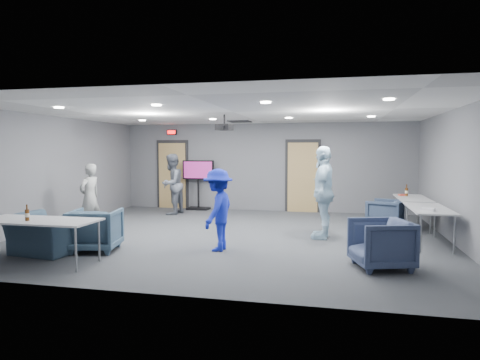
% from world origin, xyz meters
% --- Properties ---
extents(floor, '(9.00, 9.00, 0.00)m').
position_xyz_m(floor, '(0.00, 0.00, 0.00)').
color(floor, '#33363A').
rests_on(floor, ground).
extents(ceiling, '(9.00, 9.00, 0.00)m').
position_xyz_m(ceiling, '(0.00, 0.00, 2.70)').
color(ceiling, silver).
rests_on(ceiling, wall_back).
extents(wall_back, '(9.00, 0.02, 2.70)m').
position_xyz_m(wall_back, '(0.00, 4.00, 1.35)').
color(wall_back, slate).
rests_on(wall_back, floor).
extents(wall_front, '(9.00, 0.02, 2.70)m').
position_xyz_m(wall_front, '(0.00, -4.00, 1.35)').
color(wall_front, slate).
rests_on(wall_front, floor).
extents(wall_left, '(0.02, 8.00, 2.70)m').
position_xyz_m(wall_left, '(-4.50, 0.00, 1.35)').
color(wall_left, slate).
rests_on(wall_left, floor).
extents(wall_right, '(0.02, 8.00, 2.70)m').
position_xyz_m(wall_right, '(4.50, 0.00, 1.35)').
color(wall_right, slate).
rests_on(wall_right, floor).
extents(door_left, '(1.06, 0.17, 2.24)m').
position_xyz_m(door_left, '(-3.00, 3.95, 1.07)').
color(door_left, black).
rests_on(door_left, wall_back).
extents(door_right, '(1.06, 0.17, 2.24)m').
position_xyz_m(door_right, '(1.20, 3.95, 1.07)').
color(door_right, black).
rests_on(door_right, wall_back).
extents(exit_sign, '(0.32, 0.08, 0.16)m').
position_xyz_m(exit_sign, '(-3.00, 3.93, 2.45)').
color(exit_sign, black).
rests_on(exit_sign, wall_back).
extents(hvac_diffuser, '(0.60, 0.60, 0.03)m').
position_xyz_m(hvac_diffuser, '(-0.50, 2.80, 2.69)').
color(hvac_diffuser, black).
rests_on(hvac_diffuser, ceiling).
extents(downlights, '(6.18, 3.78, 0.02)m').
position_xyz_m(downlights, '(0.00, 0.00, 2.68)').
color(downlights, white).
rests_on(downlights, ceiling).
extents(person_a, '(0.49, 0.64, 1.56)m').
position_xyz_m(person_a, '(-3.45, -0.12, 0.78)').
color(person_a, gray).
rests_on(person_a, floor).
extents(person_b, '(0.79, 0.95, 1.77)m').
position_xyz_m(person_b, '(-2.49, 2.61, 0.88)').
color(person_b, slate).
rests_on(person_b, floor).
extents(person_c, '(0.57, 1.18, 1.96)m').
position_xyz_m(person_c, '(1.93, 0.11, 0.98)').
color(person_c, '#C3E6FB').
rests_on(person_c, floor).
extents(person_d, '(0.64, 1.03, 1.53)m').
position_xyz_m(person_d, '(0.05, -1.46, 0.77)').
color(person_d, '#1C2BB9').
rests_on(person_d, floor).
extents(chair_right_a, '(1.01, 0.99, 0.71)m').
position_xyz_m(chair_right_a, '(3.35, 1.49, 0.36)').
color(chair_right_a, '#323F56').
rests_on(chair_right_a, floor).
extents(chair_right_c, '(1.07, 1.06, 0.78)m').
position_xyz_m(chair_right_c, '(2.90, -2.06, 0.39)').
color(chair_right_c, '#3B4666').
rests_on(chair_right_c, floor).
extents(chair_front_a, '(1.01, 1.02, 0.79)m').
position_xyz_m(chair_front_a, '(-2.16, -2.00, 0.39)').
color(chair_front_a, '#3D556A').
rests_on(chair_front_a, floor).
extents(chair_front_b, '(1.22, 1.10, 0.73)m').
position_xyz_m(chair_front_b, '(-2.94, -2.40, 0.36)').
color(chair_front_b, '#324657').
rests_on(chair_front_b, floor).
extents(table_right_a, '(0.70, 1.68, 0.73)m').
position_xyz_m(table_right_a, '(4.00, 1.87, 0.68)').
color(table_right_a, silver).
rests_on(table_right_a, floor).
extents(table_right_b, '(0.73, 1.74, 0.73)m').
position_xyz_m(table_right_b, '(4.00, -0.03, 0.68)').
color(table_right_b, silver).
rests_on(table_right_b, floor).
extents(table_front_left, '(1.97, 0.82, 0.73)m').
position_xyz_m(table_front_left, '(-2.59, -3.00, 0.69)').
color(table_front_left, silver).
rests_on(table_front_left, floor).
extents(bottle_front, '(0.07, 0.07, 0.27)m').
position_xyz_m(bottle_front, '(-2.69, -3.13, 0.83)').
color(bottle_front, '#512A0E').
rests_on(bottle_front, table_front_left).
extents(bottle_right, '(0.08, 0.08, 0.29)m').
position_xyz_m(bottle_right, '(3.91, 2.20, 0.84)').
color(bottle_right, '#512A0E').
rests_on(bottle_right, table_right_a).
extents(snack_box, '(0.21, 0.16, 0.04)m').
position_xyz_m(snack_box, '(3.83, 2.26, 0.75)').
color(snack_box, '#C23F30').
rests_on(snack_box, table_right_a).
extents(wrapper, '(0.28, 0.24, 0.05)m').
position_xyz_m(wrapper, '(3.90, -0.48, 0.76)').
color(wrapper, white).
rests_on(wrapper, table_right_b).
extents(tv_stand, '(1.01, 0.48, 1.56)m').
position_xyz_m(tv_stand, '(-2.05, 3.75, 0.88)').
color(tv_stand, black).
rests_on(tv_stand, floor).
extents(projector, '(0.39, 0.37, 0.36)m').
position_xyz_m(projector, '(-0.34, 0.49, 2.40)').
color(projector, black).
rests_on(projector, ceiling).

